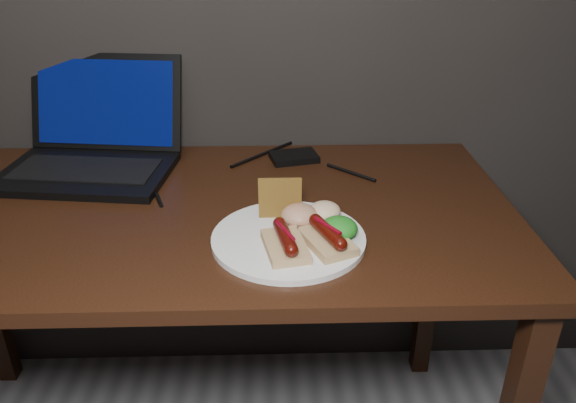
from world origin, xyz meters
The scene contains 11 objects.
desk centered at (0.00, 1.38, 0.66)m, with size 1.40×0.70×0.75m.
laptop centered at (-0.24, 1.60, 0.80)m, with size 0.43×0.39×0.25m.
hard_drive centered at (0.24, 1.63, 0.76)m, with size 0.11×0.08×0.02m, color black.
desk_cables centered at (-0.04, 1.54, 0.75)m, with size 0.98×0.36×0.01m.
plate centered at (0.22, 1.23, 0.76)m, with size 0.29×0.29×0.01m, color white.
bread_sausage_center centered at (0.21, 1.19, 0.78)m, with size 0.09×0.13×0.04m.
bread_sausage_right centered at (0.29, 1.20, 0.78)m, with size 0.11×0.13×0.04m.
crispbread centered at (0.20, 1.31, 0.80)m, with size 0.09×0.01×0.09m, color olive.
salad_greens centered at (0.31, 1.23, 0.78)m, with size 0.07×0.07×0.04m, color #165B12.
salsa_mound centered at (0.24, 1.28, 0.78)m, with size 0.07×0.07×0.04m, color maroon.
coleslaw_mound centered at (0.29, 1.30, 0.78)m, with size 0.06×0.06×0.04m, color #EDE5CC.
Camera 1 is at (0.19, 0.32, 1.30)m, focal length 35.00 mm.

